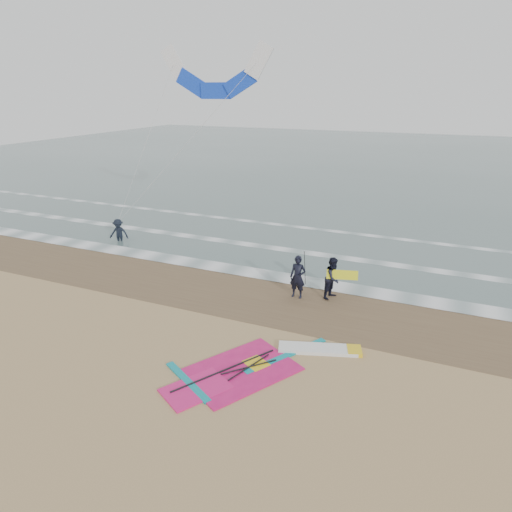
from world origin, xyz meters
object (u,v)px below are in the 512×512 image
at_px(windsurf_rig, 263,365).
at_px(person_wading, 118,228).
at_px(person_walking, 333,278).
at_px(surf_kite, 215,76).
at_px(person_standing, 298,277).

distance_m(windsurf_rig, person_wading, 15.28).
distance_m(person_walking, person_wading, 13.65).
bearing_deg(surf_kite, windsurf_rig, -56.41).
distance_m(person_wading, surf_kite, 10.10).
bearing_deg(windsurf_rig, surf_kite, 123.59).
bearing_deg(person_wading, windsurf_rig, -52.33).
height_order(person_standing, surf_kite, surf_kite).
bearing_deg(person_walking, person_wading, 98.04).
height_order(windsurf_rig, person_standing, person_standing).
height_order(windsurf_rig, person_wading, person_wading).
bearing_deg(person_wading, person_standing, -32.92).
bearing_deg(windsurf_rig, person_walking, 82.98).
bearing_deg(person_standing, person_walking, 22.75).
distance_m(person_standing, person_walking, 1.50).
bearing_deg(windsurf_rig, person_standing, 96.93).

